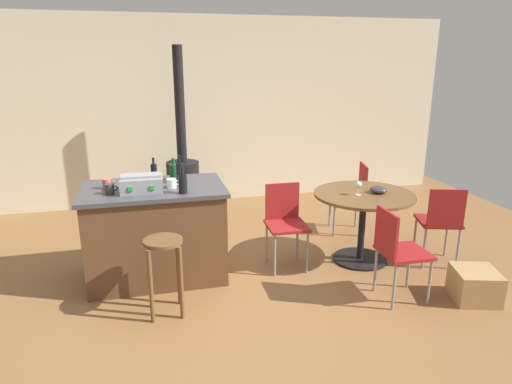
% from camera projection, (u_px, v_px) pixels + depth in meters
% --- Properties ---
extents(ground_plane, '(8.80, 8.80, 0.00)m').
position_uv_depth(ground_plane, '(227.00, 291.00, 4.25)').
color(ground_plane, olive).
extents(back_wall, '(8.00, 0.10, 2.70)m').
position_uv_depth(back_wall, '(189.00, 112.00, 6.61)').
color(back_wall, beige).
rests_on(back_wall, ground_plane).
extents(kitchen_island, '(1.34, 0.85, 0.93)m').
position_uv_depth(kitchen_island, '(156.00, 232.00, 4.42)').
color(kitchen_island, brown).
rests_on(kitchen_island, ground_plane).
extents(wooden_stool, '(0.32, 0.32, 0.67)m').
position_uv_depth(wooden_stool, '(164.00, 260.00, 3.75)').
color(wooden_stool, brown).
rests_on(wooden_stool, ground_plane).
extents(dining_table, '(1.04, 1.04, 0.75)m').
position_uv_depth(dining_table, '(363.00, 209.00, 4.74)').
color(dining_table, black).
rests_on(dining_table, ground_plane).
extents(folding_chair_near, '(0.41, 0.41, 0.85)m').
position_uv_depth(folding_chair_near, '(397.00, 248.00, 3.97)').
color(folding_chair_near, maroon).
rests_on(folding_chair_near, ground_plane).
extents(folding_chair_far, '(0.50, 0.50, 0.86)m').
position_uv_depth(folding_chair_far, '(441.00, 219.00, 4.65)').
color(folding_chair_far, maroon).
rests_on(folding_chair_far, ground_plane).
extents(folding_chair_left, '(0.48, 0.48, 0.86)m').
position_uv_depth(folding_chair_left, '(353.00, 192.00, 5.58)').
color(folding_chair_left, maroon).
rests_on(folding_chair_left, ground_plane).
extents(folding_chair_right, '(0.41, 0.41, 0.86)m').
position_uv_depth(folding_chair_right, '(285.00, 219.00, 4.66)').
color(folding_chair_right, maroon).
rests_on(folding_chair_right, ground_plane).
extents(wood_stove, '(0.44, 0.45, 2.27)m').
position_uv_depth(wood_stove, '(183.00, 176.00, 6.16)').
color(wood_stove, black).
rests_on(wood_stove, ground_plane).
extents(toolbox, '(0.38, 0.27, 0.16)m').
position_uv_depth(toolbox, '(141.00, 184.00, 4.12)').
color(toolbox, gray).
rests_on(toolbox, kitchen_island).
extents(bottle_0, '(0.07, 0.07, 0.27)m').
position_uv_depth(bottle_0, '(180.00, 172.00, 4.41)').
color(bottle_0, black).
rests_on(bottle_0, kitchen_island).
extents(bottle_1, '(0.08, 0.08, 0.23)m').
position_uv_depth(bottle_1, '(183.00, 184.00, 4.07)').
color(bottle_1, black).
rests_on(bottle_1, kitchen_island).
extents(bottle_2, '(0.08, 0.08, 0.22)m').
position_uv_depth(bottle_2, '(174.00, 171.00, 4.53)').
color(bottle_2, '#194C23').
rests_on(bottle_2, kitchen_island).
extents(bottle_3, '(0.06, 0.06, 0.23)m').
position_uv_depth(bottle_3, '(154.00, 172.00, 4.49)').
color(bottle_3, black).
rests_on(bottle_3, kitchen_island).
extents(cup_0, '(0.13, 0.09, 0.09)m').
position_uv_depth(cup_0, '(172.00, 183.00, 4.25)').
color(cup_0, white).
rests_on(cup_0, kitchen_island).
extents(cup_1, '(0.11, 0.08, 0.09)m').
position_uv_depth(cup_1, '(107.00, 184.00, 4.22)').
color(cup_1, '#DB6651').
rests_on(cup_1, kitchen_island).
extents(cup_2, '(0.11, 0.08, 0.09)m').
position_uv_depth(cup_2, '(110.00, 189.00, 4.05)').
color(cup_2, '#383838').
rests_on(cup_2, kitchen_island).
extents(wine_glass, '(0.07, 0.07, 0.14)m').
position_uv_depth(wine_glass, '(359.00, 185.00, 4.60)').
color(wine_glass, silver).
rests_on(wine_glass, dining_table).
extents(serving_bowl, '(0.18, 0.18, 0.07)m').
position_uv_depth(serving_bowl, '(379.00, 190.00, 4.70)').
color(serving_bowl, '#383838').
rests_on(serving_bowl, dining_table).
extents(cardboard_box, '(0.46, 0.47, 0.28)m').
position_uv_depth(cardboard_box, '(475.00, 285.00, 4.06)').
color(cardboard_box, tan).
rests_on(cardboard_box, ground_plane).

